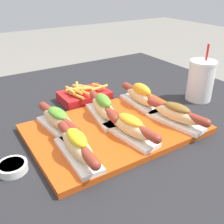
{
  "coord_description": "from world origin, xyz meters",
  "views": [
    {
      "loc": [
        -0.34,
        -0.72,
        1.15
      ],
      "look_at": [
        0.04,
        -0.12,
        0.78
      ],
      "focal_mm": 42.0,
      "sensor_mm": 36.0,
      "label": 1
    }
  ],
  "objects_px": {
    "drink_cup": "(201,80)",
    "hot_dog_2": "(176,114)",
    "hot_dog_0": "(77,145)",
    "hot_dog_1": "(130,127)",
    "hot_dog_5": "(141,96)",
    "hot_dog_4": "(103,107)",
    "serving_tray": "(115,129)",
    "sauce_bowl": "(12,167)",
    "hot_dog_3": "(58,120)",
    "fries_basket": "(84,95)"
  },
  "relations": [
    {
      "from": "drink_cup",
      "to": "hot_dog_2",
      "type": "bearing_deg",
      "value": -154.11
    },
    {
      "from": "hot_dog_0",
      "to": "hot_dog_1",
      "type": "distance_m",
      "value": 0.17
    },
    {
      "from": "hot_dog_2",
      "to": "hot_dog_5",
      "type": "distance_m",
      "value": 0.16
    },
    {
      "from": "hot_dog_2",
      "to": "hot_dog_4",
      "type": "xyz_separation_m",
      "value": [
        -0.17,
        0.16,
        0.0
      ]
    },
    {
      "from": "hot_dog_0",
      "to": "hot_dog_4",
      "type": "xyz_separation_m",
      "value": [
        0.16,
        0.15,
        0.0
      ]
    },
    {
      "from": "serving_tray",
      "to": "sauce_bowl",
      "type": "relative_size",
      "value": 7.01
    },
    {
      "from": "hot_dog_1",
      "to": "hot_dog_3",
      "type": "height_order",
      "value": "same"
    },
    {
      "from": "hot_dog_0",
      "to": "hot_dog_2",
      "type": "height_order",
      "value": "hot_dog_0"
    },
    {
      "from": "hot_dog_0",
      "to": "hot_dog_1",
      "type": "relative_size",
      "value": 1.01
    },
    {
      "from": "serving_tray",
      "to": "hot_dog_0",
      "type": "relative_size",
      "value": 2.29
    },
    {
      "from": "hot_dog_0",
      "to": "hot_dog_5",
      "type": "height_order",
      "value": "hot_dog_5"
    },
    {
      "from": "hot_dog_5",
      "to": "serving_tray",
      "type": "bearing_deg",
      "value": -154.16
    },
    {
      "from": "serving_tray",
      "to": "hot_dog_2",
      "type": "bearing_deg",
      "value": -27.23
    },
    {
      "from": "hot_dog_2",
      "to": "fries_basket",
      "type": "bearing_deg",
      "value": 112.73
    },
    {
      "from": "hot_dog_1",
      "to": "hot_dog_2",
      "type": "height_order",
      "value": "same"
    },
    {
      "from": "hot_dog_0",
      "to": "drink_cup",
      "type": "relative_size",
      "value": 1.05
    },
    {
      "from": "hot_dog_3",
      "to": "hot_dog_4",
      "type": "xyz_separation_m",
      "value": [
        0.15,
        -0.0,
        0.0
      ]
    },
    {
      "from": "hot_dog_1",
      "to": "drink_cup",
      "type": "bearing_deg",
      "value": 14.08
    },
    {
      "from": "hot_dog_0",
      "to": "drink_cup",
      "type": "height_order",
      "value": "drink_cup"
    },
    {
      "from": "hot_dog_4",
      "to": "hot_dog_5",
      "type": "distance_m",
      "value": 0.16
    },
    {
      "from": "serving_tray",
      "to": "drink_cup",
      "type": "xyz_separation_m",
      "value": [
        0.4,
        0.03,
        0.07
      ]
    },
    {
      "from": "serving_tray",
      "to": "sauce_bowl",
      "type": "bearing_deg",
      "value": -176.11
    },
    {
      "from": "hot_dog_0",
      "to": "hot_dog_2",
      "type": "relative_size",
      "value": 1.02
    },
    {
      "from": "hot_dog_0",
      "to": "hot_dog_3",
      "type": "distance_m",
      "value": 0.15
    },
    {
      "from": "serving_tray",
      "to": "hot_dog_0",
      "type": "height_order",
      "value": "hot_dog_0"
    },
    {
      "from": "hot_dog_1",
      "to": "sauce_bowl",
      "type": "relative_size",
      "value": 3.04
    },
    {
      "from": "serving_tray",
      "to": "fries_basket",
      "type": "height_order",
      "value": "fries_basket"
    },
    {
      "from": "hot_dog_3",
      "to": "fries_basket",
      "type": "relative_size",
      "value": 1.21
    },
    {
      "from": "hot_dog_5",
      "to": "drink_cup",
      "type": "height_order",
      "value": "drink_cup"
    },
    {
      "from": "serving_tray",
      "to": "hot_dog_0",
      "type": "xyz_separation_m",
      "value": [
        -0.16,
        -0.08,
        0.04
      ]
    },
    {
      "from": "hot_dog_4",
      "to": "drink_cup",
      "type": "bearing_deg",
      "value": -5.76
    },
    {
      "from": "hot_dog_1",
      "to": "hot_dog_4",
      "type": "bearing_deg",
      "value": 91.08
    },
    {
      "from": "serving_tray",
      "to": "hot_dog_5",
      "type": "xyz_separation_m",
      "value": [
        0.16,
        0.08,
        0.04
      ]
    },
    {
      "from": "serving_tray",
      "to": "hot_dog_5",
      "type": "relative_size",
      "value": 2.29
    },
    {
      "from": "hot_dog_0",
      "to": "sauce_bowl",
      "type": "height_order",
      "value": "hot_dog_0"
    },
    {
      "from": "sauce_bowl",
      "to": "hot_dog_1",
      "type": "bearing_deg",
      "value": -8.99
    },
    {
      "from": "hot_dog_2",
      "to": "sauce_bowl",
      "type": "xyz_separation_m",
      "value": [
        -0.48,
        0.06,
        -0.04
      ]
    },
    {
      "from": "hot_dog_5",
      "to": "sauce_bowl",
      "type": "height_order",
      "value": "hot_dog_5"
    },
    {
      "from": "hot_dog_1",
      "to": "fries_basket",
      "type": "xyz_separation_m",
      "value": [
        0.02,
        0.33,
        -0.03
      ]
    },
    {
      "from": "hot_dog_1",
      "to": "fries_basket",
      "type": "bearing_deg",
      "value": 86.26
    },
    {
      "from": "hot_dog_1",
      "to": "hot_dog_3",
      "type": "relative_size",
      "value": 1.0
    },
    {
      "from": "sauce_bowl",
      "to": "serving_tray",
      "type": "bearing_deg",
      "value": 3.89
    },
    {
      "from": "hot_dog_2",
      "to": "hot_dog_3",
      "type": "distance_m",
      "value": 0.36
    },
    {
      "from": "hot_dog_4",
      "to": "fries_basket",
      "type": "height_order",
      "value": "hot_dog_4"
    },
    {
      "from": "serving_tray",
      "to": "hot_dog_0",
      "type": "distance_m",
      "value": 0.19
    },
    {
      "from": "hot_dog_2",
      "to": "hot_dog_4",
      "type": "bearing_deg",
      "value": 137.08
    },
    {
      "from": "hot_dog_0",
      "to": "drink_cup",
      "type": "bearing_deg",
      "value": 10.61
    },
    {
      "from": "hot_dog_1",
      "to": "sauce_bowl",
      "type": "height_order",
      "value": "hot_dog_1"
    },
    {
      "from": "sauce_bowl",
      "to": "fries_basket",
      "type": "distance_m",
      "value": 0.44
    },
    {
      "from": "hot_dog_4",
      "to": "sauce_bowl",
      "type": "relative_size",
      "value": 3.02
    }
  ]
}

